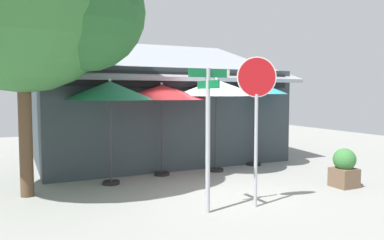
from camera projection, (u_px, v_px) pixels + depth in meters
ground_plane at (211, 188)px, 9.55m from camera, size 28.00×28.00×0.10m
cafe_building at (153, 112)px, 13.77m from camera, size 8.48×5.94×4.46m
street_sign_post at (208, 125)px, 7.33m from camera, size 0.89×0.83×2.83m
stop_sign at (256, 102)px, 7.69m from camera, size 0.78×0.28×3.09m
patio_umbrella_forest_green_left at (110, 91)px, 9.60m from camera, size 2.28×2.28×2.72m
patio_umbrella_crimson_center at (162, 93)px, 10.68m from camera, size 2.62×2.62×2.65m
patio_umbrella_ivory_right at (216, 88)px, 11.24m from camera, size 2.65×2.65×2.81m
patio_umbrella_teal_far_right at (255, 88)px, 12.17m from camera, size 2.09×2.09×2.82m
sidewalk_planter at (344, 168)px, 9.46m from camera, size 0.56×0.56×0.97m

